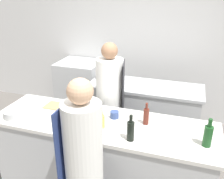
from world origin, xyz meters
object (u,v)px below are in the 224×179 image
oven_range (81,88)px  chef_at_stove (110,103)px  bowl_mixing_large (14,114)px  cup (115,115)px  stockpot (106,73)px  bottle_vinegar (146,116)px  bottle_cooking_oil (75,127)px  bottle_sauce (101,121)px  chef_at_prep_near (84,170)px  bottle_wine (131,130)px  bottle_olive_oil (208,135)px  bowl_prep_small (86,113)px

oven_range → chef_at_stove: (0.95, -1.05, 0.32)m
bowl_mixing_large → cup: same height
chef_at_stove → stockpot: bearing=-169.6°
bottle_vinegar → bottle_cooking_oil: bottle_vinegar is taller
chef_at_stove → bottle_sauce: (0.17, -0.79, 0.18)m
chef_at_stove → bottle_sauce: bearing=-1.1°
bottle_cooking_oil → bowl_mixing_large: bottle_cooking_oil is taller
chef_at_stove → bottle_vinegar: size_ratio=6.68×
bowl_mixing_large → oven_range: bearing=92.5°
oven_range → stockpot: size_ratio=4.02×
chef_at_prep_near → bottle_cooking_oil: chef_at_prep_near is taller
bottle_sauce → chef_at_stove: bearing=102.2°
bottle_vinegar → bottle_cooking_oil: bearing=-148.0°
bottle_sauce → cup: bearing=73.9°
cup → chef_at_stove: bearing=113.7°
chef_at_prep_near → bottle_sauce: chef_at_prep_near is taller
bottle_wine → stockpot: (-0.80, 1.54, -0.01)m
oven_range → chef_at_stove: size_ratio=0.62×
chef_at_prep_near → bottle_wine: 0.58m
oven_range → bottle_olive_oil: bearing=-40.2°
oven_range → bottle_olive_oil: size_ratio=3.62×
bottle_vinegar → stockpot: bottle_vinegar is taller
bottle_wine → bottle_cooking_oil: bottle_wine is taller
bowl_mixing_large → bowl_prep_small: bowl_mixing_large is taller
stockpot → bottle_cooking_oil: bearing=-82.0°
bowl_mixing_large → stockpot: (0.59, 1.51, 0.06)m
oven_range → bottle_sauce: bearing=-58.7°
bowl_prep_small → cup: bearing=7.1°
bottle_cooking_oil → bottle_sauce: 0.29m
bottle_sauce → bowl_mixing_large: (-1.03, -0.10, -0.04)m
oven_range → chef_at_prep_near: 2.73m
bowl_mixing_large → stockpot: stockpot is taller
cup → chef_at_prep_near: bearing=-90.6°
bowl_prep_small → cup: 0.33m
bottle_cooking_oil → bowl_mixing_large: 0.82m
bottle_olive_oil → bottle_wine: (-0.71, -0.13, -0.00)m
bottle_olive_oil → bowl_prep_small: 1.34m
cup → bowl_mixing_large: bearing=-163.0°
bottle_cooking_oil → bottle_sauce: bearing=41.2°
bottle_vinegar → cup: 0.37m
bottle_cooking_oil → bowl_prep_small: (-0.04, 0.39, -0.05)m
bottle_olive_oil → stockpot: bearing=136.8°
bowl_mixing_large → bowl_prep_small: size_ratio=1.07×
chef_at_stove → bowl_prep_small: size_ratio=7.69×
bottle_vinegar → bottle_sauce: size_ratio=1.29×
cup → stockpot: stockpot is taller
oven_range → cup: size_ratio=10.47×
bottle_cooking_oil → bowl_mixing_large: size_ratio=0.80×
bottle_olive_oil → bottle_vinegar: 0.66m
bottle_olive_oil → bottle_wine: 0.72m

